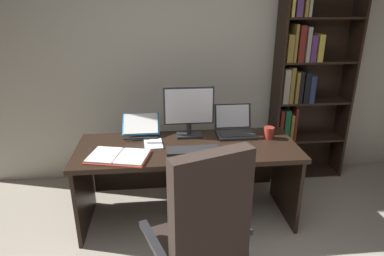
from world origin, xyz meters
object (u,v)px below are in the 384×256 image
computer_mouse (230,148)px  coffee_mug (269,133)px  notepad (153,144)px  open_binder (118,156)px  bookshelf (304,82)px  desk (187,162)px  pen (156,143)px  monitor (189,112)px  reading_stand_with_book (141,126)px  laptop (235,128)px  keyboard (193,150)px  office_chair (202,242)px

computer_mouse → coffee_mug: bearing=28.8°
computer_mouse → notepad: (-0.62, 0.18, -0.02)m
open_binder → bookshelf: bearing=39.5°
desk → pen: pen is taller
coffee_mug → monitor: bearing=169.0°
coffee_mug → bookshelf: bearing=48.6°
reading_stand_with_book → open_binder: bearing=-108.6°
laptop → pen: (-0.71, -0.18, -0.04)m
monitor → laptop: size_ratio=1.31×
reading_stand_with_book → coffee_mug: 1.13m
keyboard → coffee_mug: coffee_mug is taller
monitor → pen: (-0.30, -0.17, -0.21)m
reading_stand_with_book → notepad: 0.27m
open_binder → notepad: open_binder is taller
office_chair → monitor: monitor is taller
bookshelf → reading_stand_with_book: 1.74m
bookshelf → coffee_mug: size_ratio=20.63×
desk → computer_mouse: 0.44m
notepad → desk: bearing=4.4°
notepad → pen: bearing=0.0°
bookshelf → monitor: bookshelf is taller
open_binder → coffee_mug: (1.27, 0.26, 0.04)m
bookshelf → open_binder: bearing=-154.0°
bookshelf → monitor: size_ratio=4.75×
coffee_mug → pen: bearing=-177.9°
computer_mouse → notepad: bearing=163.9°
desk → open_binder: bearing=-155.5°
laptop → coffee_mug: 0.31m
pen → computer_mouse: bearing=-16.6°
office_chair → computer_mouse: size_ratio=10.72×
office_chair → coffee_mug: bearing=34.5°
laptop → keyboard: laptop is taller
bookshelf → open_binder: size_ratio=4.15×
bookshelf → pen: bookshelf is taller
monitor → reading_stand_with_book: 0.45m
desk → computer_mouse: bearing=-31.0°
office_chair → notepad: office_chair is taller
pen → coffee_mug: size_ratio=1.36×
desk → pen: bearing=-175.3°
office_chair → bookshelf: bearing=32.3°
laptop → open_binder: 1.08m
office_chair → keyboard: bearing=68.3°
reading_stand_with_book → coffee_mug: bearing=-10.1°
monitor → open_binder: size_ratio=0.87×
monitor → laptop: 0.45m
open_binder → pen: open_binder is taller
computer_mouse → reading_stand_with_book: 0.84m
bookshelf → computer_mouse: bearing=-138.2°
laptop → notepad: 0.76m
pen → coffee_mug: (0.99, 0.04, 0.04)m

